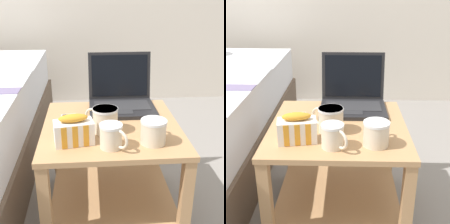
{
  "view_description": "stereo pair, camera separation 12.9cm",
  "coord_description": "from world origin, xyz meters",
  "views": [
    {
      "loc": [
        -0.09,
        -1.23,
        1.03
      ],
      "look_at": [
        0.0,
        -0.04,
        0.54
      ],
      "focal_mm": 50.0,
      "sensor_mm": 36.0,
      "label": 1
    },
    {
      "loc": [
        0.04,
        -1.24,
        1.03
      ],
      "look_at": [
        0.0,
        -0.04,
        0.54
      ],
      "focal_mm": 50.0,
      "sensor_mm": 36.0,
      "label": 2
    }
  ],
  "objects": [
    {
      "name": "bedside_table",
      "position": [
        0.0,
        0.0,
        0.3
      ],
      "size": [
        0.59,
        0.6,
        0.46
      ],
      "color": "tan",
      "rests_on": "ground_plane"
    },
    {
      "name": "snack_bag",
      "position": [
        -0.15,
        -0.16,
        0.52
      ],
      "size": [
        0.16,
        0.1,
        0.12
      ],
      "color": "white",
      "rests_on": "bedside_table"
    },
    {
      "name": "mug_front_right",
      "position": [
        0.15,
        -0.17,
        0.52
      ],
      "size": [
        0.1,
        0.14,
        0.1
      ],
      "color": "beige",
      "rests_on": "bedside_table"
    },
    {
      "name": "laptop",
      "position": [
        0.07,
        0.21,
        0.51
      ],
      "size": [
        0.32,
        0.28,
        0.25
      ],
      "color": "black",
      "rests_on": "bedside_table"
    },
    {
      "name": "ground_plane",
      "position": [
        0.0,
        0.0,
        0.0
      ],
      "size": [
        8.0,
        8.0,
        0.0
      ],
      "primitive_type": "plane",
      "color": "gray"
    },
    {
      "name": "mug_front_left",
      "position": [
        -0.01,
        -0.2,
        0.52
      ],
      "size": [
        0.1,
        0.11,
        0.09
      ],
      "color": "beige",
      "rests_on": "bedside_table"
    },
    {
      "name": "mug_mid_center",
      "position": [
        -0.03,
        -0.06,
        0.52
      ],
      "size": [
        0.14,
        0.11,
        0.1
      ],
      "color": "beige",
      "rests_on": "bedside_table"
    },
    {
      "name": "cell_phone",
      "position": [
        -0.18,
        0.04,
        0.47
      ],
      "size": [
        0.09,
        0.17,
        0.01
      ],
      "color": "#B7BABC",
      "rests_on": "bedside_table"
    }
  ]
}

